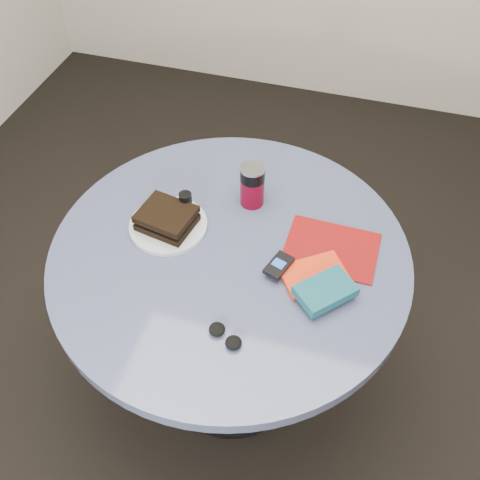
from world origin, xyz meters
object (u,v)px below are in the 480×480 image
(novel, at_px, (325,291))
(mp3_player, at_px, (279,265))
(magazine, at_px, (331,248))
(red_book, at_px, (314,275))
(table, at_px, (230,285))
(pepper_grinder, at_px, (186,205))
(plate, at_px, (168,225))
(soda_can, at_px, (252,185))
(sandwich, at_px, (167,218))
(headphones, at_px, (225,336))

(novel, height_order, mp3_player, novel)
(magazine, height_order, red_book, red_book)
(table, height_order, pepper_grinder, pepper_grinder)
(plate, bearing_deg, mp3_player, -11.22)
(red_book, bearing_deg, soda_can, 100.08)
(red_book, bearing_deg, magazine, 40.24)
(magazine, height_order, novel, novel)
(sandwich, distance_m, novel, 0.49)
(mp3_player, bearing_deg, table, 166.30)
(plate, distance_m, headphones, 0.40)
(soda_can, relative_size, novel, 0.94)
(pepper_grinder, distance_m, red_book, 0.42)
(pepper_grinder, height_order, novel, pepper_grinder)
(plate, relative_size, pepper_grinder, 2.66)
(soda_can, relative_size, headphones, 1.31)
(plate, relative_size, red_book, 1.34)
(magazine, bearing_deg, headphones, -117.76)
(red_book, bearing_deg, pepper_grinder, 127.50)
(soda_can, relative_size, magazine, 0.54)
(soda_can, height_order, pepper_grinder, soda_can)
(table, bearing_deg, red_book, -6.85)
(headphones, bearing_deg, mp3_player, 72.66)
(soda_can, height_order, red_book, soda_can)
(pepper_grinder, height_order, mp3_player, pepper_grinder)
(table, relative_size, sandwich, 5.96)
(mp3_player, bearing_deg, red_book, 4.13)
(red_book, bearing_deg, sandwich, 136.84)
(table, bearing_deg, magazine, 16.93)
(magazine, bearing_deg, mp3_player, -134.86)
(table, height_order, headphones, headphones)
(plate, relative_size, mp3_player, 2.33)
(novel, distance_m, headphones, 0.28)
(soda_can, bearing_deg, novel, -46.49)
(plate, relative_size, magazine, 0.89)
(magazine, relative_size, mp3_player, 2.63)
(headphones, bearing_deg, pepper_grinder, 122.48)
(table, distance_m, soda_can, 0.31)
(sandwich, bearing_deg, plate, 88.49)
(sandwich, bearing_deg, novel, -13.81)
(pepper_grinder, distance_m, novel, 0.48)
(mp3_player, xyz_separation_m, headphones, (-0.07, -0.24, -0.01))
(red_book, distance_m, novel, 0.07)
(pepper_grinder, bearing_deg, plate, -119.53)
(table, relative_size, red_book, 5.98)
(novel, relative_size, headphones, 1.39)
(table, distance_m, novel, 0.35)
(soda_can, height_order, headphones, soda_can)
(plate, bearing_deg, soda_can, 39.52)
(table, height_order, magazine, magazine)
(sandwich, relative_size, mp3_player, 1.75)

